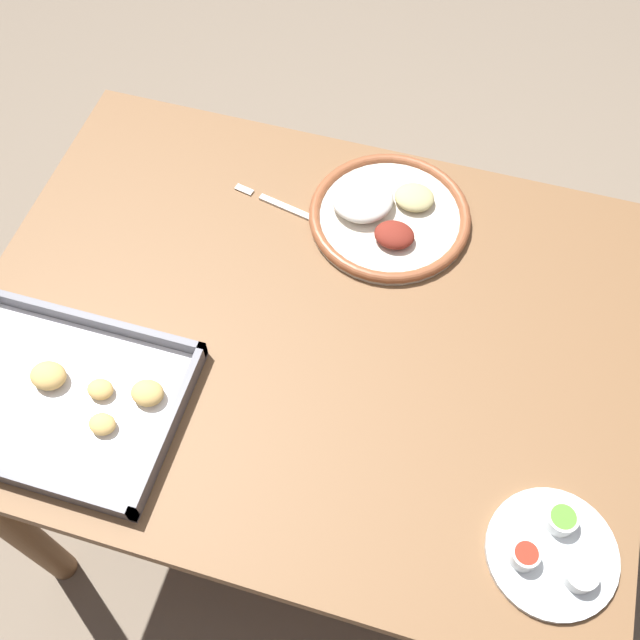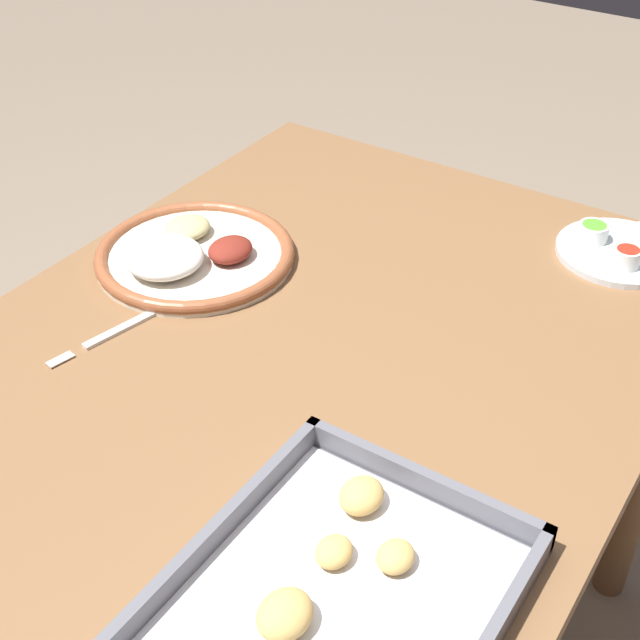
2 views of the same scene
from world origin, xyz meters
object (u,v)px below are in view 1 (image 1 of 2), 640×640
Objects in this scene: fork at (287,208)px; saucer_plate at (553,552)px; dinner_plate at (387,214)px; baking_tray at (57,397)px.

fork is 0.73m from saucer_plate.
dinner_plate is at bearing -54.80° from saucer_plate.
dinner_plate is 0.64m from baking_tray.
baking_tray is at bearing 50.56° from dinner_plate.
saucer_plate is at bearing 178.40° from baking_tray.
dinner_plate is at bearing -129.44° from baking_tray.
baking_tray is at bearing -1.60° from saucer_plate.
fork is at bearing -41.88° from saucer_plate.
fork is 0.52m from baking_tray.
saucer_plate reaches higher than fork.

